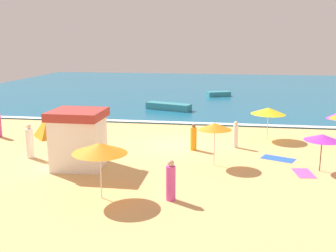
% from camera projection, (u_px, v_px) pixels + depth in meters
% --- Properties ---
extents(ground_plane, '(60.00, 60.00, 0.00)m').
position_uv_depth(ground_plane, '(179.00, 145.00, 24.19)').
color(ground_plane, '#E5B26B').
extents(ocean_water, '(60.00, 44.00, 0.10)m').
position_uv_depth(ocean_water, '(206.00, 89.00, 51.19)').
color(ocean_water, '#196084').
rests_on(ocean_water, ground_plane).
extents(wave_breaker_foam, '(57.00, 0.70, 0.01)m').
position_uv_depth(wave_breaker_foam, '(189.00, 123.00, 30.24)').
color(wave_breaker_foam, white).
rests_on(wave_breaker_foam, ocean_water).
extents(lifeguard_cabana, '(2.59, 2.48, 2.94)m').
position_uv_depth(lifeguard_cabana, '(79.00, 138.00, 19.83)').
color(lifeguard_cabana, white).
rests_on(lifeguard_cabana, ground_plane).
extents(beach_umbrella_0, '(2.08, 2.08, 1.87)m').
position_uv_depth(beach_umbrella_0, '(322.00, 137.00, 19.17)').
color(beach_umbrella_0, '#4C3823').
rests_on(beach_umbrella_0, ground_plane).
extents(beach_umbrella_1, '(2.40, 2.40, 2.36)m').
position_uv_depth(beach_umbrella_1, '(73.00, 113.00, 23.09)').
color(beach_umbrella_1, '#4C3823').
rests_on(beach_umbrella_1, ground_plane).
extents(beach_umbrella_2, '(2.44, 2.44, 2.24)m').
position_uv_depth(beach_umbrella_2, '(215.00, 126.00, 20.04)').
color(beach_umbrella_2, silver).
rests_on(beach_umbrella_2, ground_plane).
extents(beach_umbrella_3, '(2.25, 2.24, 2.10)m').
position_uv_depth(beach_umbrella_3, '(268.00, 111.00, 25.29)').
color(beach_umbrella_3, silver).
rests_on(beach_umbrella_3, ground_plane).
extents(beach_umbrella_5, '(2.32, 2.32, 2.35)m').
position_uv_depth(beach_umbrella_5, '(100.00, 148.00, 15.76)').
color(beach_umbrella_5, silver).
rests_on(beach_umbrella_5, ground_plane).
extents(beach_tent, '(1.82, 2.32, 1.49)m').
position_uv_depth(beach_tent, '(49.00, 125.00, 26.42)').
color(beach_tent, orange).
rests_on(beach_tent, ground_plane).
extents(beachgoer_0, '(0.43, 0.43, 1.57)m').
position_uv_depth(beachgoer_0, '(194.00, 138.00, 23.07)').
color(beachgoer_0, orange).
rests_on(beachgoer_0, ground_plane).
extents(beachgoer_2, '(0.48, 0.48, 1.87)m').
position_uv_depth(beachgoer_2, '(30.00, 142.00, 21.53)').
color(beachgoer_2, white).
rests_on(beachgoer_2, ground_plane).
extents(beachgoer_4, '(0.53, 0.53, 1.70)m').
position_uv_depth(beachgoer_4, '(171.00, 181.00, 15.84)').
color(beachgoer_4, '#D84CA5').
rests_on(beachgoer_4, ground_plane).
extents(beachgoer_5, '(0.37, 0.37, 1.61)m').
position_uv_depth(beachgoer_5, '(236.00, 135.00, 23.59)').
color(beachgoer_5, white).
rests_on(beachgoer_5, ground_plane).
extents(beach_towel_0, '(1.00, 1.56, 0.01)m').
position_uv_depth(beach_towel_0, '(304.00, 173.00, 19.18)').
color(beach_towel_0, '#D84CA5').
rests_on(beach_towel_0, ground_plane).
extents(beach_towel_1, '(1.98, 1.56, 0.01)m').
position_uv_depth(beach_towel_1, '(278.00, 159.00, 21.50)').
color(beach_towel_1, blue).
rests_on(beach_towel_1, ground_plane).
extents(small_boat_0, '(2.81, 2.05, 0.52)m').
position_uv_depth(small_boat_0, '(218.00, 94.00, 44.34)').
color(small_boat_0, teal).
rests_on(small_boat_0, ocean_water).
extents(small_boat_1, '(4.32, 2.41, 0.60)m').
position_uv_depth(small_boat_1, '(169.00, 106.00, 35.77)').
color(small_boat_1, teal).
rests_on(small_boat_1, ocean_water).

